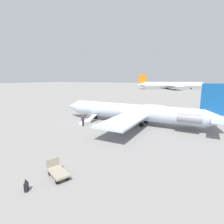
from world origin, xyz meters
name	(u,v)px	position (x,y,z in m)	size (l,w,h in m)	color
ground_plane	(131,123)	(0.00, 0.00, 0.00)	(600.00, 600.00, 0.00)	gray
airplane_main	(137,112)	(-0.95, 0.03, 2.13)	(29.29, 21.92, 7.11)	silver
airplane_far_left	(172,85)	(8.05, -110.86, 3.23)	(49.18, 38.85, 10.86)	white
boarding_stairs	(87,122)	(6.94, 3.67, 0.38)	(1.16, 4.05, 1.75)	silver
passenger	(83,120)	(6.64, 5.16, 1.00)	(0.36, 0.54, 1.74)	#23232D
luggage_cart	(57,171)	(-0.49, 18.69, 0.46)	(2.46, 1.93, 1.22)	#9E937F
suitcase	(26,187)	(0.16, 21.05, 0.33)	(0.38, 0.42, 0.88)	black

